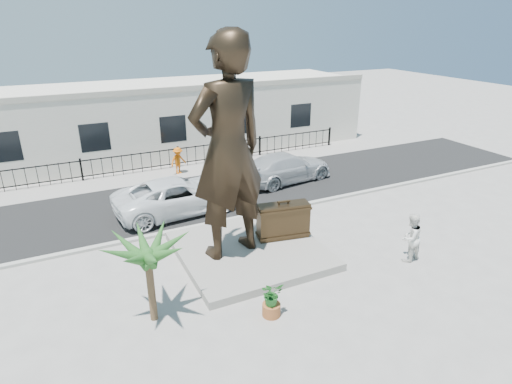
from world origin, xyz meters
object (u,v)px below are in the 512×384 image
(suitcase, at_px, (283,221))
(tourist, at_px, (411,238))
(statue, at_px, (228,150))
(car_white, at_px, (178,196))

(suitcase, xyz_separation_m, tourist, (3.60, -3.14, -0.08))
(suitcase, distance_m, tourist, 4.78)
(suitcase, bearing_deg, tourist, -31.12)
(statue, xyz_separation_m, car_white, (-0.56, 4.89, -3.41))
(tourist, relative_size, car_white, 0.32)
(statue, height_order, car_white, statue)
(statue, height_order, suitcase, statue)
(statue, xyz_separation_m, suitcase, (2.32, 0.12, -3.22))
(statue, distance_m, car_white, 5.99)
(suitcase, relative_size, car_white, 0.35)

